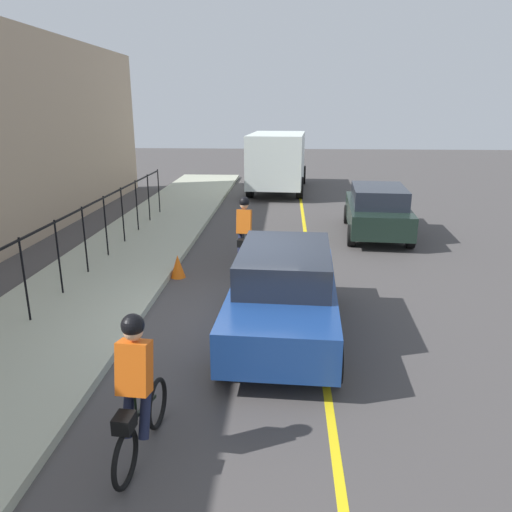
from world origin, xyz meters
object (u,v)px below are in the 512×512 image
(cyclist_lead, at_px, (244,233))
(cyclist_follow, at_px, (137,389))
(patrol_sedan, at_px, (377,210))
(traffic_cone_near, at_px, (178,266))
(box_truck_background, at_px, (278,159))
(parked_sedan_rear, at_px, (284,291))

(cyclist_lead, distance_m, cyclist_follow, 7.30)
(cyclist_follow, distance_m, patrol_sedan, 11.77)
(patrol_sedan, bearing_deg, cyclist_lead, 136.34)
(patrol_sedan, distance_m, traffic_cone_near, 7.11)
(cyclist_follow, xyz_separation_m, box_truck_background, (19.14, -1.25, 0.64))
(cyclist_follow, bearing_deg, box_truck_background, 0.75)
(cyclist_lead, height_order, parked_sedan_rear, cyclist_lead)
(patrol_sedan, bearing_deg, parked_sedan_rear, 162.77)
(patrol_sedan, bearing_deg, box_truck_background, 26.01)
(patrol_sedan, bearing_deg, traffic_cone_near, 133.46)
(cyclist_lead, distance_m, box_truck_background, 11.90)
(parked_sedan_rear, bearing_deg, box_truck_background, -176.08)
(cyclist_lead, height_order, traffic_cone_near, cyclist_lead)
(cyclist_lead, xyz_separation_m, box_truck_background, (11.87, -0.63, 0.64))
(cyclist_lead, distance_m, parked_sedan_rear, 3.98)
(cyclist_lead, bearing_deg, box_truck_background, 1.41)
(cyclist_lead, height_order, patrol_sedan, cyclist_lead)
(cyclist_follow, bearing_deg, cyclist_lead, -0.33)
(cyclist_lead, bearing_deg, patrol_sedan, -43.42)
(box_truck_background, distance_m, traffic_cone_near, 13.02)
(traffic_cone_near, bearing_deg, cyclist_follow, -171.70)
(cyclist_follow, xyz_separation_m, parked_sedan_rear, (3.43, -1.65, -0.09))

